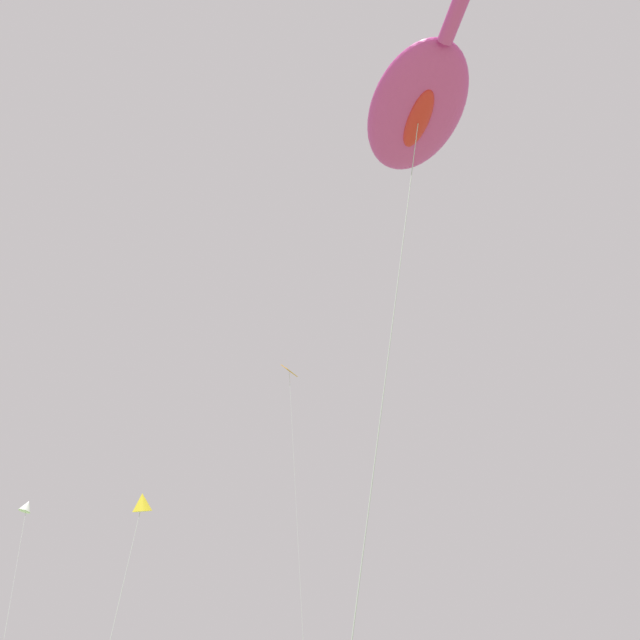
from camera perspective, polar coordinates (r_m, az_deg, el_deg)
The scene contains 4 objects.
big_show_kite at distance 19.82m, azimuth 9.56°, elevation 20.05°, with size 6.77×10.94×19.32m.
small_kite_triangle_green at distance 39.63m, azimuth -2.84°, elevation -6.58°, with size 1.47×4.49×25.19m.
small_kite_streamer_purple at distance 32.40m, azimuth -26.05°, elevation -15.74°, with size 0.88×4.75×13.10m.
small_kite_tiny_distant at distance 19.96m, azimuth -16.50°, elevation -16.35°, with size 1.52×2.06×9.46m.
Camera 1 is at (-7.30, 1.89, 1.81)m, focal length 33.80 mm.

